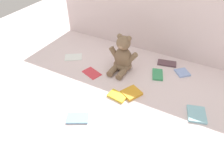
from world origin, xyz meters
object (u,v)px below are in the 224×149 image
at_px(book_case_1, 117,96).
at_px(book_case_4, 73,57).
at_px(book_case_2, 197,114).
at_px(book_case_8, 78,118).
at_px(teddy_bear, 123,57).
at_px(book_case_0, 92,73).
at_px(book_case_3, 158,74).
at_px(book_case_7, 182,73).
at_px(book_case_5, 131,93).
at_px(book_case_6, 167,63).

relative_size(book_case_1, book_case_4, 0.85).
height_order(book_case_2, book_case_8, book_case_2).
distance_m(teddy_bear, book_case_4, 0.42).
distance_m(book_case_0, book_case_1, 0.30).
xyz_separation_m(book_case_3, book_case_7, (0.15, 0.11, -0.00)).
bearing_deg(book_case_2, book_case_3, -54.82).
relative_size(teddy_bear, book_case_2, 2.25).
height_order(book_case_5, book_case_7, book_case_5).
height_order(book_case_1, book_case_4, book_case_1).
distance_m(book_case_0, book_case_8, 0.42).
bearing_deg(book_case_7, book_case_1, 12.70).
bearing_deg(book_case_4, book_case_1, 31.45).
height_order(book_case_4, book_case_8, book_case_8).
relative_size(book_case_2, book_case_4, 0.90).
xyz_separation_m(book_case_0, book_case_6, (0.45, 0.36, 0.00)).
height_order(book_case_5, book_case_6, book_case_5).
relative_size(teddy_bear, book_case_0, 2.07).
distance_m(book_case_0, book_case_5, 0.35).
bearing_deg(book_case_2, teddy_bear, -35.94).
bearing_deg(book_case_6, book_case_2, -157.26).
bearing_deg(teddy_bear, book_case_8, -91.41).
xyz_separation_m(book_case_6, book_case_8, (-0.30, -0.76, -0.00)).
relative_size(teddy_bear, book_case_7, 2.96).
distance_m(book_case_0, book_case_3, 0.47).
bearing_deg(book_case_8, book_case_3, -53.32).
bearing_deg(book_case_7, book_case_4, -28.39).
distance_m(book_case_6, book_case_7, 0.14).
xyz_separation_m(teddy_bear, book_case_0, (-0.17, -0.15, -0.10)).
xyz_separation_m(book_case_4, book_case_8, (0.39, -0.50, 0.00)).
relative_size(book_case_0, book_case_8, 1.09).
bearing_deg(book_case_3, teddy_bear, 170.71).
xyz_separation_m(book_case_0, book_case_7, (0.58, 0.30, 0.00)).
relative_size(teddy_bear, book_case_3, 2.23).
height_order(book_case_2, book_case_3, same).
height_order(teddy_bear, book_case_3, teddy_bear).
relative_size(book_case_3, book_case_5, 1.11).
bearing_deg(book_case_2, book_case_4, -25.41).
relative_size(book_case_2, book_case_6, 0.87).
height_order(book_case_1, book_case_3, same).
xyz_separation_m(book_case_1, book_case_6, (0.18, 0.49, -0.00)).
bearing_deg(book_case_3, book_case_4, 168.47).
bearing_deg(book_case_3, book_case_1, -134.84).
bearing_deg(book_case_4, book_case_0, 32.21).
height_order(book_case_1, book_case_5, book_case_5).
relative_size(book_case_2, book_case_7, 1.32).
bearing_deg(book_case_4, book_case_5, 39.80).
distance_m(teddy_bear, book_case_7, 0.45).
xyz_separation_m(teddy_bear, book_case_8, (-0.02, -0.54, -0.10)).
relative_size(book_case_5, book_case_8, 0.92).
bearing_deg(book_case_6, book_case_7, -126.95).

